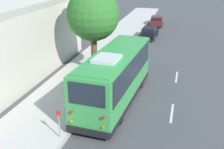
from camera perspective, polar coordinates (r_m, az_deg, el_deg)
The scene contains 12 objects.
ground_plane at distance 18.73m, azimuth 2.26°, elevation -5.36°, with size 160.00×160.00×0.00m, color #474749.
sidewalk_slab at distance 19.89m, azimuth -9.42°, elevation -3.71°, with size 80.00×4.33×0.15m, color beige.
curb_strip at distance 19.14m, azimuth -3.27°, elevation -4.50°, with size 80.00×0.14×0.15m, color #AAA69D.
shuttle_bus at distance 17.88m, azimuth 0.71°, elevation 0.07°, with size 9.46×3.07×3.58m.
parked_sedan_tan at distance 27.95m, azimuth 4.93°, elevation 5.22°, with size 4.64×1.84×1.30m.
parked_sedan_black at distance 34.77m, azimuth 7.54°, elevation 8.39°, with size 4.73×1.91×1.27m.
parked_sedan_maroon at distance 42.05m, azimuth 9.02°, elevation 10.65°, with size 4.53×2.00×1.30m.
street_tree at distance 22.29m, azimuth -3.76°, elevation 12.79°, with size 4.13×4.13×7.34m.
sign_post_near at distance 14.66m, azimuth -10.71°, elevation -9.81°, with size 0.06×0.22×1.56m.
sign_post_far at distance 15.69m, azimuth -8.73°, elevation -7.73°, with size 0.06×0.22×1.41m.
lane_stripe_mid at distance 17.67m, azimuth 12.08°, elevation -7.65°, with size 2.40×0.14×0.01m, color silver.
lane_stripe_ahead at distance 23.10m, azimuth 12.99°, elevation -0.49°, with size 2.40×0.14×0.01m, color silver.
Camera 1 is at (-16.29, -3.54, 8.55)m, focal length 45.00 mm.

